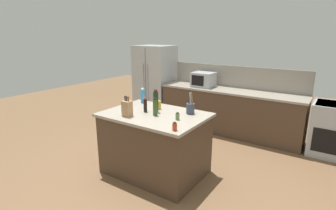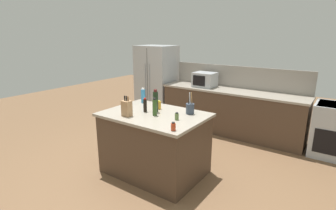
% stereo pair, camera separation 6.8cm
% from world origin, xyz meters
% --- Properties ---
extents(ground_plane, '(14.00, 14.00, 0.00)m').
position_xyz_m(ground_plane, '(0.00, 0.00, 0.00)').
color(ground_plane, brown).
extents(back_counter_run, '(3.00, 0.66, 0.94)m').
position_xyz_m(back_counter_run, '(0.30, 2.20, 0.47)').
color(back_counter_run, '#4C3828').
rests_on(back_counter_run, ground_plane).
extents(wall_backsplash, '(2.96, 0.03, 0.46)m').
position_xyz_m(wall_backsplash, '(0.30, 2.52, 1.17)').
color(wall_backsplash, gray).
rests_on(wall_backsplash, back_counter_run).
extents(kitchen_island, '(1.48, 1.05, 0.94)m').
position_xyz_m(kitchen_island, '(0.00, 0.00, 0.47)').
color(kitchen_island, '#4C3828').
rests_on(kitchen_island, ground_plane).
extents(refrigerator, '(0.88, 0.75, 1.78)m').
position_xyz_m(refrigerator, '(-1.68, 2.25, 0.89)').
color(refrigerator, '#ADB2B7').
rests_on(refrigerator, ground_plane).
extents(range_oven, '(0.76, 0.65, 0.92)m').
position_xyz_m(range_oven, '(2.22, 2.20, 0.47)').
color(range_oven, '#ADB2B7').
rests_on(range_oven, ground_plane).
extents(microwave, '(0.46, 0.39, 0.31)m').
position_xyz_m(microwave, '(-0.32, 2.20, 1.10)').
color(microwave, '#ADB2B7').
rests_on(microwave, back_counter_run).
extents(knife_block, '(0.13, 0.10, 0.29)m').
position_xyz_m(knife_block, '(-0.25, -0.31, 1.05)').
color(knife_block, '#A87C54').
rests_on(knife_block, kitchen_island).
extents(utensil_crock, '(0.12, 0.12, 0.32)m').
position_xyz_m(utensil_crock, '(0.43, 0.29, 1.02)').
color(utensil_crock, '#333D4C').
rests_on(utensil_crock, kitchen_island).
extents(wine_bottle, '(0.08, 0.08, 0.34)m').
position_xyz_m(wine_bottle, '(-0.03, 0.08, 1.10)').
color(wine_bottle, black).
rests_on(wine_bottle, kitchen_island).
extents(dish_soap_bottle, '(0.07, 0.07, 0.25)m').
position_xyz_m(dish_soap_bottle, '(-0.54, 0.39, 1.06)').
color(dish_soap_bottle, '#3384BC').
rests_on(dish_soap_bottle, kitchen_island).
extents(soy_sauce_bottle, '(0.05, 0.05, 0.21)m').
position_xyz_m(soy_sauce_bottle, '(-0.17, -0.01, 1.04)').
color(soy_sauce_bottle, black).
rests_on(soy_sauce_bottle, kitchen_island).
extents(spice_jar_paprika, '(0.06, 0.06, 0.10)m').
position_xyz_m(spice_jar_paprika, '(0.61, -0.41, 0.99)').
color(spice_jar_paprika, '#B73D1E').
rests_on(spice_jar_paprika, kitchen_island).
extents(olive_oil_bottle, '(0.06, 0.06, 0.25)m').
position_xyz_m(olive_oil_bottle, '(0.06, -0.06, 1.06)').
color(olive_oil_bottle, '#2D4C1E').
rests_on(olive_oil_bottle, kitchen_island).
extents(spice_jar_oregano, '(0.05, 0.05, 0.10)m').
position_xyz_m(spice_jar_oregano, '(0.42, -0.05, 0.99)').
color(spice_jar_oregano, '#567038').
rests_on(spice_jar_oregano, kitchen_island).
extents(honey_jar, '(0.07, 0.07, 0.13)m').
position_xyz_m(honey_jar, '(-0.09, 0.23, 1.00)').
color(honey_jar, gold).
rests_on(honey_jar, kitchen_island).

